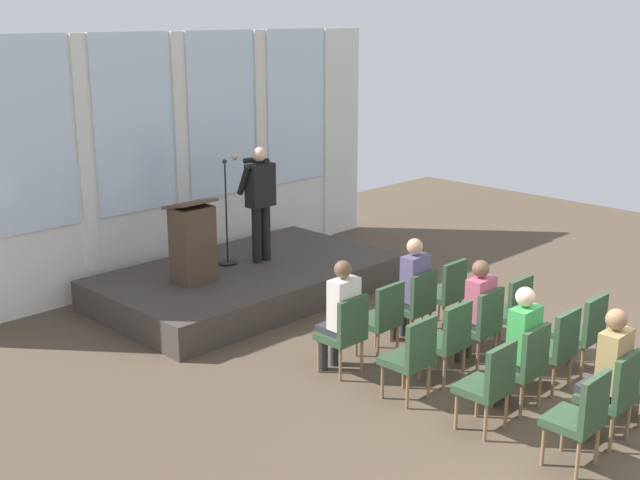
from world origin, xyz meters
The scene contains 25 objects.
ground_plane centered at (0.00, 0.00, 0.00)m, with size 18.19×18.19×0.00m, color brown.
rear_partition centered at (0.05, 6.98, 1.95)m, with size 8.06×0.14×3.74m.
stage_platform centered at (0.00, 5.45, 0.22)m, with size 4.23×2.48×0.44m, color #3F3833.
speaker centered at (0.36, 5.55, 1.42)m, with size 0.50×0.69×1.70m.
mic_stand centered at (-0.08, 5.78, 0.77)m, with size 0.28×0.28×1.56m.
lectern centered at (-0.92, 5.48, 0.99)m, with size 0.60×0.48×1.16m.
chair_r0_c0 centered at (-0.96, 2.61, 0.53)m, with size 0.46×0.44×0.94m.
audience_r0_c0 centered at (-0.96, 2.69, 0.75)m, with size 0.36×0.39×1.34m.
chair_r0_c1 centered at (-0.32, 2.61, 0.53)m, with size 0.46×0.44×0.94m.
chair_r0_c2 centered at (0.32, 2.61, 0.53)m, with size 0.46×0.44×0.94m.
audience_r0_c2 centered at (0.32, 2.69, 0.75)m, with size 0.36×0.39×1.35m.
chair_r0_c3 centered at (0.96, 2.61, 0.53)m, with size 0.46×0.44×0.94m.
chair_r1_c0 centered at (-0.96, 1.65, 0.53)m, with size 0.46×0.44×0.94m.
chair_r1_c1 centered at (-0.32, 1.65, 0.53)m, with size 0.46×0.44×0.94m.
chair_r1_c2 centered at (0.32, 1.65, 0.53)m, with size 0.46×0.44×0.94m.
audience_r1_c2 centered at (0.32, 1.74, 0.71)m, with size 0.36×0.39×1.27m.
chair_r1_c3 centered at (0.96, 1.65, 0.53)m, with size 0.46×0.44×0.94m.
chair_r2_c0 centered at (-0.96, 0.70, 0.53)m, with size 0.46×0.44×0.94m.
chair_r2_c1 centered at (-0.32, 0.70, 0.53)m, with size 0.46×0.44×0.94m.
audience_r2_c1 centered at (-0.32, 0.78, 0.74)m, with size 0.36×0.39×1.34m.
chair_r2_c2 centered at (0.32, 0.70, 0.53)m, with size 0.46×0.44×0.94m.
chair_r2_c3 centered at (0.96, 0.70, 0.53)m, with size 0.46×0.44×0.94m.
chair_r3_c0 centered at (-0.96, -0.26, 0.53)m, with size 0.46×0.44×0.94m.
chair_r3_c1 centered at (-0.32, -0.26, 0.53)m, with size 0.46×0.44×0.94m.
audience_r3_c1 centered at (-0.32, -0.18, 0.75)m, with size 0.36×0.39×1.35m.
Camera 1 is at (-7.30, -3.23, 3.99)m, focal length 45.90 mm.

